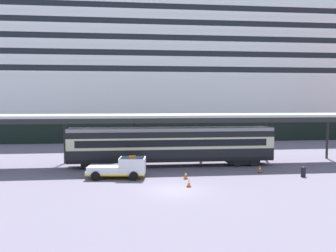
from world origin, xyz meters
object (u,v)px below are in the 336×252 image
at_px(service_truck, 122,167).
at_px(traffic_cone_near, 260,169).
at_px(traffic_cone_far, 186,175).
at_px(cruise_ship, 149,79).
at_px(quay_bollard, 303,171).
at_px(train_carriage, 172,145).
at_px(traffic_cone_mid, 189,183).

bearing_deg(service_truck, traffic_cone_near, 4.62).
relative_size(traffic_cone_near, traffic_cone_far, 0.97).
bearing_deg(cruise_ship, quay_bollard, -73.54).
bearing_deg(cruise_ship, traffic_cone_near, -77.16).
relative_size(train_carriage, traffic_cone_near, 29.64).
height_order(train_carriage, traffic_cone_mid, train_carriage).
distance_m(traffic_cone_far, quay_bollard, 10.83).
xyz_separation_m(service_truck, traffic_cone_far, (5.63, -0.94, -0.62)).
bearing_deg(traffic_cone_mid, quay_bollard, 13.19).
xyz_separation_m(cruise_ship, traffic_cone_far, (0.92, -39.39, -10.67)).
bearing_deg(train_carriage, cruise_ship, 90.72).
xyz_separation_m(cruise_ship, traffic_cone_mid, (0.69, -42.32, -10.71)).
bearing_deg(cruise_ship, service_truck, -96.99).
height_order(cruise_ship, quay_bollard, cruise_ship).
bearing_deg(quay_bollard, traffic_cone_near, 143.86).
distance_m(traffic_cone_near, traffic_cone_far, 7.86).
height_order(traffic_cone_near, traffic_cone_far, traffic_cone_far).
xyz_separation_m(service_truck, traffic_cone_near, (13.23, 1.07, -0.63)).
bearing_deg(cruise_ship, traffic_cone_far, -88.67).
distance_m(cruise_ship, traffic_cone_near, 39.80).
relative_size(cruise_ship, traffic_cone_far, 217.89).
height_order(cruise_ship, traffic_cone_mid, cruise_ship).
relative_size(service_truck, traffic_cone_far, 7.25).
xyz_separation_m(traffic_cone_mid, quay_bollard, (11.04, 2.59, 0.19)).
relative_size(train_carriage, service_truck, 3.96).
bearing_deg(train_carriage, traffic_cone_near, -27.87).
distance_m(train_carriage, traffic_cone_far, 6.60).
bearing_deg(traffic_cone_near, train_carriage, 152.13).
height_order(service_truck, traffic_cone_mid, service_truck).
distance_m(cruise_ship, quay_bollard, 42.74).
bearing_deg(traffic_cone_near, cruise_ship, 102.84).
bearing_deg(traffic_cone_far, quay_bollard, -1.81).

